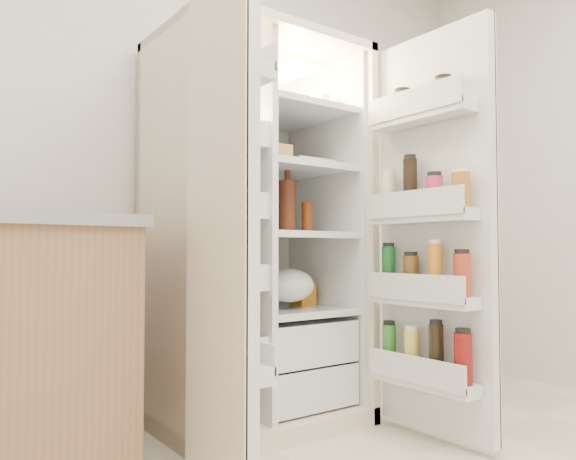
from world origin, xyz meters
TOP-DOWN VIEW (x-y plane):
  - wall_back at (0.00, 2.00)m, footprint 4.00×0.02m
  - refrigerator at (0.15, 1.65)m, footprint 0.92×0.70m
  - freezer_door at (-0.36, 1.05)m, footprint 0.15×0.40m
  - fridge_door at (0.62, 0.96)m, footprint 0.17×0.58m

SIDE VIEW (x-z plane):
  - refrigerator at x=0.15m, z-range -0.16..1.64m
  - fridge_door at x=0.62m, z-range 0.01..1.73m
  - freezer_door at x=-0.36m, z-range 0.03..1.75m
  - wall_back at x=0.00m, z-range 0.00..2.70m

